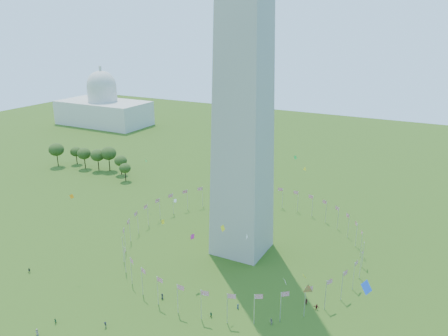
{
  "coord_description": "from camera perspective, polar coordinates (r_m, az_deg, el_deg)",
  "views": [
    {
      "loc": [
        57.25,
        -72.55,
        74.33
      ],
      "look_at": [
        0.93,
        35.0,
        34.18
      ],
      "focal_mm": 35.0,
      "sensor_mm": 36.0,
      "label": 1
    }
  ],
  "objects": [
    {
      "name": "tree_line_west",
      "position": [
        242.44,
        -16.9,
        1.05
      ],
      "size": [
        55.34,
        15.75,
        12.79
      ],
      "color": "#36531B",
      "rests_on": "ground"
    },
    {
      "name": "ground",
      "position": [
        118.6,
        -8.85,
        -20.77
      ],
      "size": [
        600.0,
        600.0,
        0.0
      ],
      "primitive_type": "plane",
      "color": "#294810",
      "rests_on": "ground"
    },
    {
      "name": "capitol_building",
      "position": [
        350.29,
        -15.61,
        9.21
      ],
      "size": [
        70.0,
        35.0,
        46.0
      ],
      "primitive_type": null,
      "color": "beige",
      "rests_on": "ground"
    },
    {
      "name": "kites_aloft",
      "position": [
        116.68,
        2.95,
        -10.26
      ],
      "size": [
        102.49,
        78.91,
        33.02
      ],
      "color": "yellow",
      "rests_on": "ground"
    },
    {
      "name": "flag_ring",
      "position": [
        152.23,
        2.34,
        -9.02
      ],
      "size": [
        80.24,
        80.24,
        9.0
      ],
      "color": "silver",
      "rests_on": "ground"
    }
  ]
}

